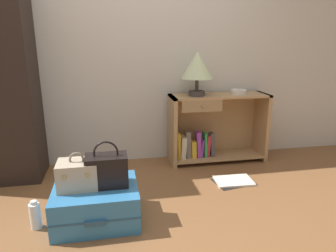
# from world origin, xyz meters

# --- Properties ---
(ground_plane) EXTENTS (9.00, 9.00, 0.00)m
(ground_plane) POSITION_xyz_m (0.00, 0.00, 0.00)
(ground_plane) COLOR brown
(back_wall) EXTENTS (6.40, 0.10, 2.60)m
(back_wall) POSITION_xyz_m (0.00, 1.50, 1.30)
(back_wall) COLOR beige
(back_wall) RESTS_ON ground_plane
(bookshelf) EXTENTS (1.06, 0.35, 0.74)m
(bookshelf) POSITION_xyz_m (0.87, 1.27, 0.36)
(bookshelf) COLOR tan
(bookshelf) RESTS_ON ground_plane
(table_lamp) EXTENTS (0.33, 0.33, 0.45)m
(table_lamp) POSITION_xyz_m (0.66, 1.23, 1.04)
(table_lamp) COLOR #3D3838
(table_lamp) RESTS_ON bookshelf
(bowl) EXTENTS (0.17, 0.17, 0.05)m
(bowl) POSITION_xyz_m (1.13, 1.25, 0.77)
(bowl) COLOR silver
(bowl) RESTS_ON bookshelf
(suitcase_large) EXTENTS (0.61, 0.53, 0.27)m
(suitcase_large) POSITION_xyz_m (-0.36, 0.28, 0.14)
(suitcase_large) COLOR teal
(suitcase_large) RESTS_ON ground_plane
(train_case) EXTENTS (0.28, 0.23, 0.27)m
(train_case) POSITION_xyz_m (-0.48, 0.29, 0.37)
(train_case) COLOR #B7A88E
(train_case) RESTS_ON suitcase_large
(handbag) EXTENTS (0.30, 0.18, 0.34)m
(handbag) POSITION_xyz_m (-0.28, 0.29, 0.39)
(handbag) COLOR black
(handbag) RESTS_ON suitcase_large
(bottle) EXTENTS (0.08, 0.08, 0.21)m
(bottle) POSITION_xyz_m (-0.79, 0.25, 0.10)
(bottle) COLOR white
(bottle) RESTS_ON ground_plane
(open_book_on_floor) EXTENTS (0.40, 0.32, 0.02)m
(open_book_on_floor) POSITION_xyz_m (0.89, 0.69, 0.01)
(open_book_on_floor) COLOR white
(open_book_on_floor) RESTS_ON ground_plane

